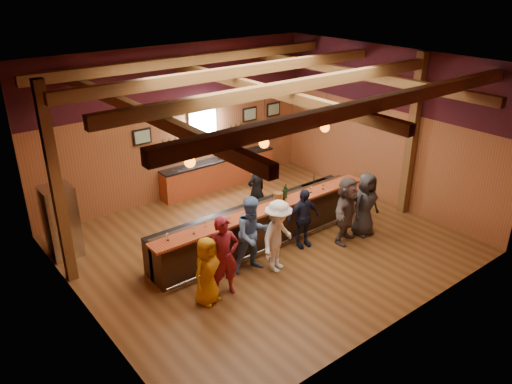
# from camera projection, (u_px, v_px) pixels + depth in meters

# --- Properties ---
(room) EXTENTS (9.04, 9.00, 4.52)m
(room) POSITION_uv_depth(u_px,v_px,m) (263.00, 121.00, 11.40)
(room) COLOR brown
(room) RESTS_ON ground
(bar_counter) EXTENTS (6.30, 1.07, 1.11)m
(bar_counter) POSITION_uv_depth(u_px,v_px,m) (260.00, 224.00, 12.58)
(bar_counter) COLOR black
(bar_counter) RESTS_ON ground
(back_bar_cabinet) EXTENTS (4.00, 0.52, 0.95)m
(back_bar_cabinet) POSITION_uv_depth(u_px,v_px,m) (219.00, 173.00, 15.82)
(back_bar_cabinet) COLOR #9B391C
(back_bar_cabinet) RESTS_ON ground
(window) EXTENTS (0.95, 0.09, 0.95)m
(window) POSITION_uv_depth(u_px,v_px,m) (203.00, 126.00, 15.11)
(window) COLOR silver
(window) RESTS_ON room
(framed_pictures) EXTENTS (5.35, 0.05, 0.45)m
(framed_pictures) POSITION_uv_depth(u_px,v_px,m) (226.00, 119.00, 15.57)
(framed_pictures) COLOR black
(framed_pictures) RESTS_ON room
(wine_shelves) EXTENTS (3.00, 0.18, 0.30)m
(wine_shelves) POSITION_uv_depth(u_px,v_px,m) (204.00, 140.00, 15.24)
(wine_shelves) COLOR #9B391C
(wine_shelves) RESTS_ON room
(pendant_lights) EXTENTS (4.24, 0.24, 1.37)m
(pendant_lights) POSITION_uv_depth(u_px,v_px,m) (264.00, 143.00, 11.56)
(pendant_lights) COLOR black
(pendant_lights) RESTS_ON room
(stainless_fridge) EXTENTS (0.70, 0.70, 1.80)m
(stainless_fridge) POSITION_uv_depth(u_px,v_px,m) (61.00, 222.00, 11.86)
(stainless_fridge) COLOR silver
(stainless_fridge) RESTS_ON ground
(customer_orange) EXTENTS (0.83, 0.66, 1.50)m
(customer_orange) POSITION_uv_depth(u_px,v_px,m) (207.00, 271.00, 10.20)
(customer_orange) COLOR orange
(customer_orange) RESTS_ON ground
(customer_redvest) EXTENTS (0.75, 0.60, 1.80)m
(customer_redvest) POSITION_uv_depth(u_px,v_px,m) (224.00, 256.00, 10.43)
(customer_redvest) COLOR maroon
(customer_redvest) RESTS_ON ground
(customer_denim) EXTENTS (1.02, 0.87, 1.84)m
(customer_denim) POSITION_uv_depth(u_px,v_px,m) (253.00, 235.00, 11.24)
(customer_denim) COLOR #5676AC
(customer_denim) RESTS_ON ground
(customer_white) EXTENTS (1.29, 1.02, 1.75)m
(customer_white) POSITION_uv_depth(u_px,v_px,m) (278.00, 236.00, 11.26)
(customer_white) COLOR white
(customer_white) RESTS_ON ground
(customer_navy) EXTENTS (0.96, 0.54, 1.55)m
(customer_navy) POSITION_uv_depth(u_px,v_px,m) (303.00, 218.00, 12.30)
(customer_navy) COLOR #1A1C34
(customer_navy) RESTS_ON ground
(customer_brown) EXTENTS (1.71, 1.03, 1.76)m
(customer_brown) POSITION_uv_depth(u_px,v_px,m) (346.00, 210.00, 12.48)
(customer_brown) COLOR #584946
(customer_brown) RESTS_ON ground
(customer_dark) EXTENTS (0.84, 0.56, 1.70)m
(customer_dark) POSITION_uv_depth(u_px,v_px,m) (365.00, 204.00, 12.84)
(customer_dark) COLOR #2B2B2E
(customer_dark) RESTS_ON ground
(bartender) EXTENTS (0.63, 0.43, 1.66)m
(bartender) POSITION_uv_depth(u_px,v_px,m) (256.00, 190.00, 13.71)
(bartender) COLOR black
(bartender) RESTS_ON ground
(ice_bucket) EXTENTS (0.23, 0.23, 0.25)m
(ice_bucket) POSITION_uv_depth(u_px,v_px,m) (278.00, 197.00, 12.31)
(ice_bucket) COLOR brown
(ice_bucket) RESTS_ON bar_counter
(bottle_a) EXTENTS (0.08, 0.08, 0.37)m
(bottle_a) POSITION_uv_depth(u_px,v_px,m) (284.00, 195.00, 12.41)
(bottle_a) COLOR black
(bottle_a) RESTS_ON bar_counter
(bottle_b) EXTENTS (0.08, 0.08, 0.38)m
(bottle_b) POSITION_uv_depth(u_px,v_px,m) (286.00, 192.00, 12.54)
(bottle_b) COLOR black
(bottle_b) RESTS_ON bar_counter
(glass_a) EXTENTS (0.08, 0.08, 0.19)m
(glass_a) POSITION_uv_depth(u_px,v_px,m) (167.00, 235.00, 10.57)
(glass_a) COLOR silver
(glass_a) RESTS_ON bar_counter
(glass_b) EXTENTS (0.08, 0.08, 0.18)m
(glass_b) POSITION_uv_depth(u_px,v_px,m) (194.00, 229.00, 10.84)
(glass_b) COLOR silver
(glass_b) RESTS_ON bar_counter
(glass_c) EXTENTS (0.08, 0.08, 0.18)m
(glass_c) POSITION_uv_depth(u_px,v_px,m) (205.00, 222.00, 11.12)
(glass_c) COLOR silver
(glass_c) RESTS_ON bar_counter
(glass_d) EXTENTS (0.08, 0.08, 0.17)m
(glass_d) POSITION_uv_depth(u_px,v_px,m) (229.00, 219.00, 11.29)
(glass_d) COLOR silver
(glass_d) RESTS_ON bar_counter
(glass_e) EXTENTS (0.07, 0.07, 0.16)m
(glass_e) POSITION_uv_depth(u_px,v_px,m) (254.00, 207.00, 11.84)
(glass_e) COLOR silver
(glass_e) RESTS_ON bar_counter
(glass_f) EXTENTS (0.08, 0.08, 0.17)m
(glass_f) POSITION_uv_depth(u_px,v_px,m) (301.00, 193.00, 12.58)
(glass_f) COLOR silver
(glass_f) RESTS_ON bar_counter
(glass_g) EXTENTS (0.08, 0.08, 0.18)m
(glass_g) POSITION_uv_depth(u_px,v_px,m) (311.00, 188.00, 12.83)
(glass_g) COLOR silver
(glass_g) RESTS_ON bar_counter
(glass_h) EXTENTS (0.07, 0.07, 0.16)m
(glass_h) POSITION_uv_depth(u_px,v_px,m) (323.00, 185.00, 13.04)
(glass_h) COLOR silver
(glass_h) RESTS_ON bar_counter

